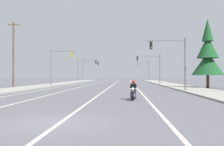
{
  "coord_description": "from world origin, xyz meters",
  "views": [
    {
      "loc": [
        2.77,
        -10.47,
        1.8
      ],
      "look_at": [
        1.33,
        18.31,
        2.08
      ],
      "focal_mm": 44.27,
      "sensor_mm": 36.0,
      "label": 1
    }
  ],
  "objects_px": {
    "utility_pole_left_near": "(13,53)",
    "conifer_tree_right_verge_near": "(208,56)",
    "traffic_signal_near_right": "(174,56)",
    "traffic_signal_near_left": "(58,62)",
    "traffic_signal_far_left": "(88,68)",
    "traffic_signal_far_right": "(145,68)",
    "traffic_signal_mid_right": "(152,64)",
    "traffic_signal_mid_left": "(84,66)",
    "motorcycle_with_rider": "(133,92)"
  },
  "relations": [
    {
      "from": "traffic_signal_far_right",
      "to": "utility_pole_left_near",
      "type": "xyz_separation_m",
      "value": [
        -23.85,
        -42.79,
        1.3
      ]
    },
    {
      "from": "motorcycle_with_rider",
      "to": "conifer_tree_right_verge_near",
      "type": "distance_m",
      "value": 22.98
    },
    {
      "from": "motorcycle_with_rider",
      "to": "conifer_tree_right_verge_near",
      "type": "relative_size",
      "value": 0.22
    },
    {
      "from": "utility_pole_left_near",
      "to": "traffic_signal_far_left",
      "type": "bearing_deg",
      "value": 79.03
    },
    {
      "from": "traffic_signal_far_left",
      "to": "utility_pole_left_near",
      "type": "distance_m",
      "value": 36.38
    },
    {
      "from": "traffic_signal_near_right",
      "to": "traffic_signal_mid_left",
      "type": "relative_size",
      "value": 1.0
    },
    {
      "from": "traffic_signal_near_right",
      "to": "traffic_signal_far_left",
      "type": "xyz_separation_m",
      "value": [
        -16.42,
        46.48,
        0.04
      ]
    },
    {
      "from": "traffic_signal_near_right",
      "to": "traffic_signal_mid_right",
      "type": "bearing_deg",
      "value": 90.22
    },
    {
      "from": "utility_pole_left_near",
      "to": "conifer_tree_right_verge_near",
      "type": "distance_m",
      "value": 29.73
    },
    {
      "from": "motorcycle_with_rider",
      "to": "utility_pole_left_near",
      "type": "height_order",
      "value": "utility_pole_left_near"
    },
    {
      "from": "motorcycle_with_rider",
      "to": "traffic_signal_near_left",
      "type": "bearing_deg",
      "value": 115.68
    },
    {
      "from": "traffic_signal_near_left",
      "to": "traffic_signal_mid_right",
      "type": "distance_m",
      "value": 20.46
    },
    {
      "from": "traffic_signal_mid_left",
      "to": "traffic_signal_near_left",
      "type": "bearing_deg",
      "value": -91.52
    },
    {
      "from": "traffic_signal_near_right",
      "to": "traffic_signal_mid_right",
      "type": "relative_size",
      "value": 1.0
    },
    {
      "from": "traffic_signal_far_left",
      "to": "traffic_signal_near_left",
      "type": "bearing_deg",
      "value": -90.59
    },
    {
      "from": "traffic_signal_mid_right",
      "to": "traffic_signal_mid_left",
      "type": "bearing_deg",
      "value": 141.61
    },
    {
      "from": "motorcycle_with_rider",
      "to": "conifer_tree_right_verge_near",
      "type": "height_order",
      "value": "conifer_tree_right_verge_near"
    },
    {
      "from": "motorcycle_with_rider",
      "to": "traffic_signal_near_right",
      "type": "relative_size",
      "value": 0.35
    },
    {
      "from": "traffic_signal_far_right",
      "to": "utility_pole_left_near",
      "type": "distance_m",
      "value": 49.01
    },
    {
      "from": "traffic_signal_far_right",
      "to": "traffic_signal_near_right",
      "type": "bearing_deg",
      "value": -90.55
    },
    {
      "from": "motorcycle_with_rider",
      "to": "traffic_signal_mid_left",
      "type": "bearing_deg",
      "value": 102.79
    },
    {
      "from": "motorcycle_with_rider",
      "to": "utility_pole_left_near",
      "type": "relative_size",
      "value": 0.21
    },
    {
      "from": "motorcycle_with_rider",
      "to": "conifer_tree_right_verge_near",
      "type": "xyz_separation_m",
      "value": [
        11.23,
        19.64,
        4.02
      ]
    },
    {
      "from": "traffic_signal_far_left",
      "to": "conifer_tree_right_verge_near",
      "type": "xyz_separation_m",
      "value": [
        22.69,
        -38.26,
        0.48
      ]
    },
    {
      "from": "motorcycle_with_rider",
      "to": "traffic_signal_far_left",
      "type": "bearing_deg",
      "value": 101.19
    },
    {
      "from": "traffic_signal_far_right",
      "to": "conifer_tree_right_verge_near",
      "type": "height_order",
      "value": "conifer_tree_right_verge_near"
    },
    {
      "from": "motorcycle_with_rider",
      "to": "utility_pole_left_near",
      "type": "distance_m",
      "value": 29.21
    },
    {
      "from": "traffic_signal_near_left",
      "to": "traffic_signal_far_right",
      "type": "bearing_deg",
      "value": 66.87
    },
    {
      "from": "conifer_tree_right_verge_near",
      "to": "traffic_signal_near_left",
      "type": "bearing_deg",
      "value": 167.99
    },
    {
      "from": "traffic_signal_mid_right",
      "to": "traffic_signal_far_left",
      "type": "relative_size",
      "value": 1.0
    },
    {
      "from": "traffic_signal_mid_right",
      "to": "conifer_tree_right_verge_near",
      "type": "xyz_separation_m",
      "value": [
        6.37,
        -16.77,
        0.47
      ]
    },
    {
      "from": "utility_pole_left_near",
      "to": "traffic_signal_mid_right",
      "type": "bearing_deg",
      "value": 31.44
    },
    {
      "from": "traffic_signal_near_left",
      "to": "traffic_signal_far_left",
      "type": "relative_size",
      "value": 1.0
    },
    {
      "from": "traffic_signal_mid_right",
      "to": "motorcycle_with_rider",
      "type": "bearing_deg",
      "value": -97.61
    },
    {
      "from": "traffic_signal_far_right",
      "to": "utility_pole_left_near",
      "type": "bearing_deg",
      "value": -119.14
    },
    {
      "from": "motorcycle_with_rider",
      "to": "traffic_signal_mid_right",
      "type": "xyz_separation_m",
      "value": [
        4.86,
        36.41,
        3.55
      ]
    },
    {
      "from": "traffic_signal_far_left",
      "to": "conifer_tree_right_verge_near",
      "type": "bearing_deg",
      "value": -59.33
    },
    {
      "from": "traffic_signal_near_left",
      "to": "traffic_signal_near_right",
      "type": "bearing_deg",
      "value": -38.05
    },
    {
      "from": "traffic_signal_mid_right",
      "to": "traffic_signal_near_left",
      "type": "bearing_deg",
      "value": -144.53
    },
    {
      "from": "traffic_signal_mid_left",
      "to": "traffic_signal_far_left",
      "type": "height_order",
      "value": "same"
    },
    {
      "from": "traffic_signal_near_right",
      "to": "traffic_signal_far_right",
      "type": "relative_size",
      "value": 1.0
    },
    {
      "from": "motorcycle_with_rider",
      "to": "traffic_signal_far_left",
      "type": "xyz_separation_m",
      "value": [
        -11.46,
        57.9,
        3.54
      ]
    },
    {
      "from": "traffic_signal_near_right",
      "to": "traffic_signal_near_left",
      "type": "distance_m",
      "value": 21.29
    },
    {
      "from": "conifer_tree_right_verge_near",
      "to": "traffic_signal_mid_right",
      "type": "bearing_deg",
      "value": 110.8
    },
    {
      "from": "traffic_signal_mid_right",
      "to": "traffic_signal_far_right",
      "type": "bearing_deg",
      "value": 88.77
    },
    {
      "from": "traffic_signal_mid_right",
      "to": "utility_pole_left_near",
      "type": "height_order",
      "value": "utility_pole_left_near"
    },
    {
      "from": "utility_pole_left_near",
      "to": "conifer_tree_right_verge_near",
      "type": "bearing_deg",
      "value": -4.95
    },
    {
      "from": "motorcycle_with_rider",
      "to": "traffic_signal_mid_right",
      "type": "distance_m",
      "value": 36.91
    },
    {
      "from": "traffic_signal_mid_right",
      "to": "traffic_signal_near_right",
      "type": "bearing_deg",
      "value": -89.78
    },
    {
      "from": "traffic_signal_mid_left",
      "to": "traffic_signal_far_right",
      "type": "relative_size",
      "value": 1.0
    }
  ]
}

